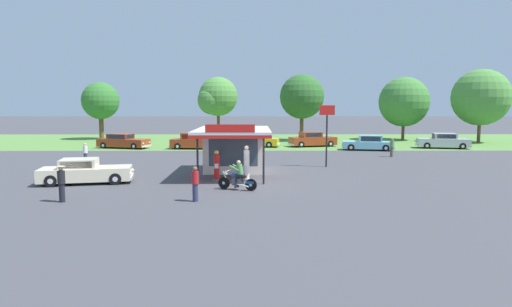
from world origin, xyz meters
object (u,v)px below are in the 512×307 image
(featured_classic_sedan, at_px, (85,172))
(bystander_admiring_sedan, at_px, (195,183))
(motorcycle_with_rider, at_px, (238,178))
(bystander_strolling_foreground, at_px, (85,153))
(parked_car_back_row_far_right, at_px, (196,142))
(parked_car_back_row_centre_right, at_px, (254,140))
(bystander_chatting_near_pumps, at_px, (61,183))
(gas_pump_offside, at_px, (247,165))
(bystander_standing_back_lot, at_px, (392,147))
(gas_pump_nearside, at_px, (217,167))
(parked_car_back_row_left, at_px, (368,143))
(bystander_leaning_by_kiosk, at_px, (223,151))
(parked_car_back_row_far_left, at_px, (443,141))
(parked_car_second_row_spare, at_px, (312,140))
(parked_car_back_row_centre_left, at_px, (123,141))
(roadside_pole_sign, at_px, (327,125))

(featured_classic_sedan, distance_m, bystander_admiring_sedan, 8.43)
(motorcycle_with_rider, bearing_deg, bystander_strolling_foreground, 139.01)
(parked_car_back_row_far_right, distance_m, bystander_strolling_foreground, 13.07)
(parked_car_back_row_centre_right, bearing_deg, bystander_chatting_near_pumps, -108.59)
(gas_pump_offside, distance_m, bystander_standing_back_lot, 17.12)
(gas_pump_nearside, xyz_separation_m, bystander_chatting_near_pumps, (-6.68, -5.61, 0.08))
(parked_car_back_row_left, xyz_separation_m, bystander_leaning_by_kiosk, (-13.79, -8.93, 0.20))
(bystander_strolling_foreground, xyz_separation_m, bystander_leaning_by_kiosk, (10.56, 0.65, 0.06))
(parked_car_back_row_far_left, bearing_deg, bystander_leaning_by_kiosk, -153.97)
(parked_car_back_row_far_right, relative_size, bystander_strolling_foreground, 3.45)
(parked_car_back_row_centre_right, bearing_deg, parked_car_second_row_spare, 3.09)
(gas_pump_nearside, bearing_deg, parked_car_back_row_centre_left, 120.32)
(gas_pump_nearside, height_order, bystander_standing_back_lot, gas_pump_nearside)
(parked_car_back_row_far_left, xyz_separation_m, parked_car_second_row_spare, (-13.29, 2.14, 0.01))
(parked_car_back_row_centre_right, relative_size, bystander_strolling_foreground, 3.61)
(parked_car_second_row_spare, height_order, parked_car_back_row_far_right, parked_car_back_row_far_right)
(gas_pump_nearside, height_order, parked_car_second_row_spare, gas_pump_nearside)
(parked_car_back_row_far_left, height_order, bystander_admiring_sedan, bystander_admiring_sedan)
(featured_classic_sedan, xyz_separation_m, parked_car_back_row_far_right, (3.74, 19.53, 0.10))
(bystander_admiring_sedan, xyz_separation_m, bystander_chatting_near_pumps, (-6.14, -0.08, 0.05))
(bystander_leaning_by_kiosk, height_order, bystander_standing_back_lot, bystander_standing_back_lot)
(bystander_admiring_sedan, height_order, bystander_chatting_near_pumps, bystander_chatting_near_pumps)
(parked_car_back_row_centre_right, height_order, bystander_admiring_sedan, bystander_admiring_sedan)
(parked_car_back_row_centre_right, distance_m, parked_car_back_row_left, 11.92)
(gas_pump_nearside, distance_m, bystander_strolling_foreground, 13.24)
(parked_car_second_row_spare, bearing_deg, bystander_leaning_by_kiosk, -124.18)
(gas_pump_offside, relative_size, parked_car_back_row_centre_right, 0.37)
(motorcycle_with_rider, distance_m, parked_car_back_row_centre_left, 25.67)
(motorcycle_with_rider, xyz_separation_m, roadside_pole_sign, (6.11, 8.52, 2.41))
(parked_car_back_row_centre_left, height_order, bystander_standing_back_lot, bystander_standing_back_lot)
(bystander_standing_back_lot, distance_m, roadside_pole_sign, 9.30)
(gas_pump_offside, height_order, parked_car_back_row_far_right, gas_pump_offside)
(parked_car_back_row_far_left, bearing_deg, parked_car_back_row_centre_left, 179.40)
(parked_car_second_row_spare, bearing_deg, roadside_pole_sign, -94.12)
(parked_car_back_row_far_left, bearing_deg, gas_pump_nearside, -138.80)
(gas_pump_offside, bearing_deg, bystander_standing_back_lot, 43.54)
(parked_car_back_row_far_right, bearing_deg, parked_car_back_row_centre_left, 174.55)
(parked_car_back_row_centre_right, height_order, parked_car_back_row_far_right, parked_car_back_row_far_right)
(motorcycle_with_rider, relative_size, bystander_admiring_sedan, 1.27)
(parked_car_back_row_centre_right, xyz_separation_m, bystander_leaning_by_kiosk, (-2.44, -12.57, 0.20))
(gas_pump_nearside, bearing_deg, bystander_admiring_sedan, -95.53)
(parked_car_second_row_spare, bearing_deg, motorcycle_with_rider, -106.72)
(bystander_leaning_by_kiosk, bearing_deg, bystander_admiring_sedan, -91.44)
(parked_car_second_row_spare, relative_size, bystander_strolling_foreground, 3.45)
(parked_car_back_row_far_left, xyz_separation_m, roadside_pole_sign, (-14.41, -13.41, 2.34))
(gas_pump_offside, relative_size, motorcycle_with_rider, 1.01)
(gas_pump_offside, relative_size, bystander_strolling_foreground, 1.33)
(parked_car_second_row_spare, bearing_deg, bystander_admiring_sedan, -108.78)
(parked_car_back_row_far_right, distance_m, roadside_pole_sign, 17.34)
(gas_pump_offside, height_order, bystander_chatting_near_pumps, gas_pump_offside)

